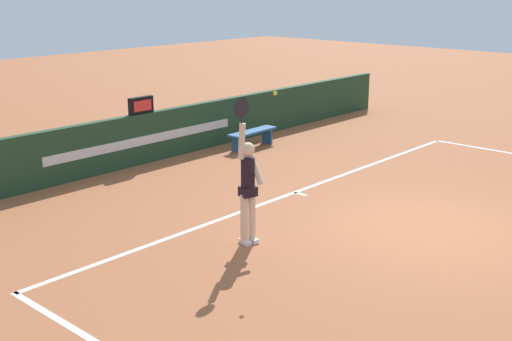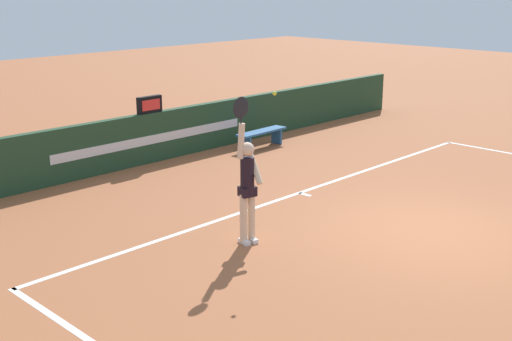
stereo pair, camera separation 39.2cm
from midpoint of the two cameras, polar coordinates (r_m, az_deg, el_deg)
name	(u,v)px [view 1 (the left image)]	position (r m, az deg, el deg)	size (l,w,h in m)	color
ground_plane	(427,227)	(11.95, 13.61, -4.78)	(60.00, 60.00, 0.00)	#A55C37
court_lines	(421,226)	(12.00, 13.15, -4.66)	(12.38, 5.87, 0.00)	white
back_wall	(163,134)	(16.19, -8.74, 3.11)	(17.90, 0.20, 1.18)	#1F3F26
speed_display	(141,105)	(15.66, -10.59, 5.54)	(0.65, 0.14, 0.39)	black
tennis_player	(248,184)	(10.62, -1.77, -1.17)	(0.46, 0.41, 2.45)	beige
tennis_ball	(275,93)	(10.28, 0.56, 6.66)	(0.06, 0.06, 0.06)	yellow
courtside_bench_near	(252,134)	(17.08, -0.97, 3.12)	(1.59, 0.42, 0.45)	#275990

